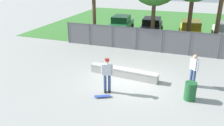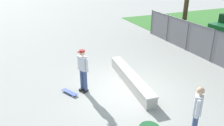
{
  "view_description": "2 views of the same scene",
  "coord_description": "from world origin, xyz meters",
  "px_view_note": "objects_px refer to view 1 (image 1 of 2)",
  "views": [
    {
      "loc": [
        3.18,
        -11.6,
        5.87
      ],
      "look_at": [
        -0.92,
        -0.09,
        1.05
      ],
      "focal_mm": 37.45,
      "sensor_mm": 36.0,
      "label": 1
    },
    {
      "loc": [
        7.54,
        -3.79,
        4.94
      ],
      "look_at": [
        -0.96,
        -0.13,
        0.93
      ],
      "focal_mm": 36.72,
      "sensor_mm": 36.0,
      "label": 2
    }
  ],
  "objects_px": {
    "car_yellow": "(191,30)",
    "concrete_ledge": "(123,73)",
    "bystander": "(194,69)",
    "skateboarder": "(107,74)",
    "car_green": "(121,24)",
    "skateboard": "(102,96)",
    "trash_bin": "(190,91)",
    "car_black": "(152,26)"
  },
  "relations": [
    {
      "from": "car_yellow",
      "to": "trash_bin",
      "type": "xyz_separation_m",
      "value": [
        0.49,
        -11.67,
        -0.38
      ]
    },
    {
      "from": "skateboard",
      "to": "bystander",
      "type": "relative_size",
      "value": 0.44
    },
    {
      "from": "car_black",
      "to": "car_yellow",
      "type": "height_order",
      "value": "same"
    },
    {
      "from": "car_black",
      "to": "bystander",
      "type": "xyz_separation_m",
      "value": [
        4.19,
        -10.34,
        0.17
      ]
    },
    {
      "from": "skateboarder",
      "to": "car_green",
      "type": "distance_m",
      "value": 13.05
    },
    {
      "from": "trash_bin",
      "to": "skateboarder",
      "type": "bearing_deg",
      "value": -171.17
    },
    {
      "from": "car_green",
      "to": "bystander",
      "type": "height_order",
      "value": "bystander"
    },
    {
      "from": "car_yellow",
      "to": "bystander",
      "type": "bearing_deg",
      "value": -86.96
    },
    {
      "from": "car_yellow",
      "to": "bystander",
      "type": "distance_m",
      "value": 10.13
    },
    {
      "from": "concrete_ledge",
      "to": "car_green",
      "type": "height_order",
      "value": "car_green"
    },
    {
      "from": "trash_bin",
      "to": "concrete_ledge",
      "type": "bearing_deg",
      "value": 159.24
    },
    {
      "from": "skateboarder",
      "to": "car_green",
      "type": "bearing_deg",
      "value": 104.33
    },
    {
      "from": "concrete_ledge",
      "to": "skateboard",
      "type": "height_order",
      "value": "concrete_ledge"
    },
    {
      "from": "car_green",
      "to": "trash_bin",
      "type": "distance_m",
      "value": 14.06
    },
    {
      "from": "car_yellow",
      "to": "bystander",
      "type": "height_order",
      "value": "bystander"
    },
    {
      "from": "skateboard",
      "to": "concrete_ledge",
      "type": "bearing_deg",
      "value": 84.55
    },
    {
      "from": "skateboarder",
      "to": "skateboard",
      "type": "distance_m",
      "value": 1.14
    },
    {
      "from": "skateboarder",
      "to": "bystander",
      "type": "relative_size",
      "value": 1.01
    },
    {
      "from": "car_green",
      "to": "car_yellow",
      "type": "distance_m",
      "value": 6.81
    },
    {
      "from": "concrete_ledge",
      "to": "skateboarder",
      "type": "bearing_deg",
      "value": -96.39
    },
    {
      "from": "car_yellow",
      "to": "car_black",
      "type": "bearing_deg",
      "value": 176.4
    },
    {
      "from": "concrete_ledge",
      "to": "skateboarder",
      "type": "height_order",
      "value": "skateboarder"
    },
    {
      "from": "bystander",
      "to": "trash_bin",
      "type": "xyz_separation_m",
      "value": [
        -0.05,
        -1.55,
        -0.55
      ]
    },
    {
      "from": "concrete_ledge",
      "to": "skateboard",
      "type": "bearing_deg",
      "value": -95.45
    },
    {
      "from": "concrete_ledge",
      "to": "skateboard",
      "type": "distance_m",
      "value": 2.72
    },
    {
      "from": "car_yellow",
      "to": "concrete_ledge",
      "type": "bearing_deg",
      "value": -108.11
    },
    {
      "from": "car_yellow",
      "to": "bystander",
      "type": "relative_size",
      "value": 2.37
    },
    {
      "from": "skateboarder",
      "to": "skateboard",
      "type": "relative_size",
      "value": 2.29
    },
    {
      "from": "skateboarder",
      "to": "car_black",
      "type": "bearing_deg",
      "value": 90.38
    },
    {
      "from": "skateboarder",
      "to": "car_yellow",
      "type": "xyz_separation_m",
      "value": [
        3.57,
        12.3,
        -0.19
      ]
    },
    {
      "from": "concrete_ledge",
      "to": "car_black",
      "type": "distance_m",
      "value": 10.47
    },
    {
      "from": "concrete_ledge",
      "to": "bystander",
      "type": "height_order",
      "value": "bystander"
    },
    {
      "from": "car_black",
      "to": "bystander",
      "type": "relative_size",
      "value": 2.37
    },
    {
      "from": "skateboard",
      "to": "car_black",
      "type": "bearing_deg",
      "value": 90.26
    },
    {
      "from": "skateboard",
      "to": "car_yellow",
      "type": "relative_size",
      "value": 0.19
    },
    {
      "from": "car_green",
      "to": "trash_bin",
      "type": "height_order",
      "value": "car_green"
    },
    {
      "from": "skateboarder",
      "to": "car_green",
      "type": "xyz_separation_m",
      "value": [
        -3.23,
        12.64,
        -0.19
      ]
    },
    {
      "from": "concrete_ledge",
      "to": "bystander",
      "type": "relative_size",
      "value": 2.33
    },
    {
      "from": "skateboard",
      "to": "car_green",
      "type": "bearing_deg",
      "value": 103.58
    },
    {
      "from": "skateboarder",
      "to": "car_black",
      "type": "distance_m",
      "value": 12.53
    },
    {
      "from": "car_yellow",
      "to": "trash_bin",
      "type": "bearing_deg",
      "value": -87.61
    },
    {
      "from": "car_black",
      "to": "car_yellow",
      "type": "relative_size",
      "value": 1.0
    }
  ]
}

